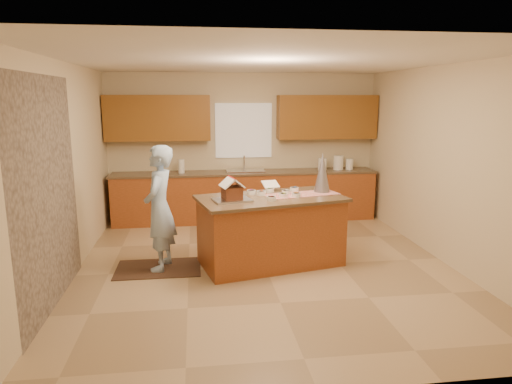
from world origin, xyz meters
TOP-DOWN VIEW (x-y plane):
  - floor at (0.00, 0.00)m, footprint 5.50×5.50m
  - ceiling at (0.00, 0.00)m, footprint 5.50×5.50m
  - wall_back at (0.00, 2.75)m, footprint 5.50×5.50m
  - wall_front at (0.00, -2.75)m, footprint 5.50×5.50m
  - wall_left at (-2.50, 0.00)m, footprint 5.50×5.50m
  - wall_right at (2.50, 0.00)m, footprint 5.50×5.50m
  - stone_accent at (-2.48, -0.80)m, footprint 0.00×2.50m
  - window_curtain at (0.00, 2.72)m, footprint 1.05×0.03m
  - back_counter_base at (0.00, 2.45)m, footprint 4.80×0.60m
  - back_counter_top at (0.00, 2.45)m, footprint 4.85×0.63m
  - upper_cabinet_left at (-1.55, 2.57)m, footprint 1.85×0.35m
  - upper_cabinet_right at (1.55, 2.57)m, footprint 1.85×0.35m
  - sink at (0.00, 2.45)m, footprint 0.70×0.45m
  - faucet at (0.00, 2.63)m, footprint 0.03×0.03m
  - island_base at (0.09, 0.12)m, footprint 2.01×1.31m
  - island_top at (0.09, 0.12)m, footprint 2.11×1.41m
  - table_runner at (0.54, 0.22)m, footprint 1.08×0.59m
  - baking_tray at (-0.45, -0.06)m, footprint 0.54×0.45m
  - cookbook at (0.15, 0.53)m, footprint 0.26×0.22m
  - tinsel_tree at (0.86, 0.34)m, footprint 0.27×0.27m
  - rug at (-1.44, 0.11)m, footprint 1.12×0.73m
  - boy at (-1.39, 0.11)m, footprint 0.51×0.67m
  - canister_a at (1.46, 2.45)m, footprint 0.16×0.16m
  - canister_b at (1.77, 2.45)m, footprint 0.18×0.18m
  - canister_c at (1.99, 2.45)m, footprint 0.14×0.14m
  - paper_towel at (-1.16, 2.45)m, footprint 0.11×0.11m
  - gingerbread_house at (-0.45, -0.06)m, footprint 0.34×0.34m
  - candy_bowls at (0.19, 0.22)m, footprint 0.76×0.69m

SIDE VIEW (x-z plane):
  - floor at x=0.00m, z-range 0.00..0.00m
  - rug at x=-1.44m, z-range 0.00..0.01m
  - back_counter_base at x=0.00m, z-range 0.00..0.88m
  - island_base at x=0.09m, z-range 0.00..0.90m
  - boy at x=-1.39m, z-range 0.01..1.66m
  - sink at x=0.00m, z-range 0.83..0.95m
  - back_counter_top at x=0.00m, z-range 0.88..0.92m
  - island_top at x=0.09m, z-range 0.90..0.94m
  - table_runner at x=0.54m, z-range 0.94..0.95m
  - baking_tray at x=-0.45m, z-range 0.94..0.97m
  - candy_bowls at x=0.19m, z-range 0.94..1.00m
  - canister_c at x=1.99m, z-range 0.92..1.12m
  - canister_a at x=1.46m, z-range 0.92..1.15m
  - cookbook at x=0.15m, z-range 0.99..1.09m
  - paper_towel at x=-1.16m, z-range 0.92..1.17m
  - canister_b at x=1.77m, z-range 0.92..1.19m
  - faucet at x=0.00m, z-range 0.92..1.20m
  - gingerbread_house at x=-0.45m, z-range 0.93..1.22m
  - tinsel_tree at x=0.86m, z-range 0.94..1.51m
  - stone_accent at x=-2.48m, z-range 0.00..2.50m
  - wall_back at x=0.00m, z-range 1.35..1.35m
  - wall_front at x=0.00m, z-range 1.35..1.35m
  - wall_left at x=-2.50m, z-range 1.35..1.35m
  - wall_right at x=2.50m, z-range 1.35..1.35m
  - window_curtain at x=0.00m, z-range 1.15..2.15m
  - upper_cabinet_left at x=-1.55m, z-range 1.50..2.30m
  - upper_cabinet_right at x=1.55m, z-range 1.50..2.30m
  - ceiling at x=0.00m, z-range 2.70..2.70m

